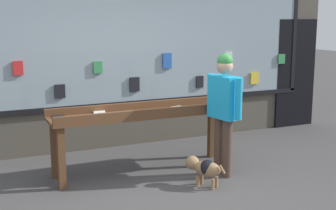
% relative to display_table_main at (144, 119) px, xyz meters
% --- Properties ---
extents(ground_plane, '(40.00, 40.00, 0.00)m').
position_rel_display_table_main_xyz_m(ground_plane, '(0.00, -0.91, -0.76)').
color(ground_plane, '#474444').
extents(shopfront_facade, '(8.53, 0.29, 3.64)m').
position_rel_display_table_main_xyz_m(shopfront_facade, '(0.09, 1.48, 1.04)').
color(shopfront_facade, '#4C473D').
rests_on(shopfront_facade, ground_plane).
extents(display_table_main, '(2.61, 0.65, 0.94)m').
position_rel_display_table_main_xyz_m(display_table_main, '(0.00, 0.00, 0.00)').
color(display_table_main, brown).
rests_on(display_table_main, ground_plane).
extents(person_browsing, '(0.29, 0.66, 1.67)m').
position_rel_display_table_main_xyz_m(person_browsing, '(0.91, -0.61, 0.22)').
color(person_browsing, '#4C382D').
rests_on(person_browsing, ground_plane).
extents(small_dog, '(0.39, 0.51, 0.37)m').
position_rel_display_table_main_xyz_m(small_dog, '(0.48, -0.88, -0.51)').
color(small_dog, '#99724C').
rests_on(small_dog, ground_plane).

